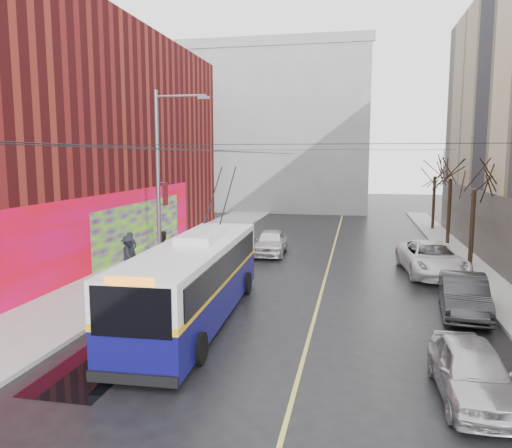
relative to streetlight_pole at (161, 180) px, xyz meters
The scene contains 21 objects.
ground 12.70m from the streetlight_pole, 58.46° to the right, with size 140.00×140.00×0.00m, color black.
sidewalk_left 5.50m from the streetlight_pole, 132.95° to the left, with size 4.00×60.00×0.15m, color gray.
sidewalk_right 16.00m from the streetlight_pole, ahead, with size 2.00×60.00×0.15m, color gray.
lane_line 9.89m from the streetlight_pole, 27.64° to the left, with size 0.12×50.00×0.01m, color #BFB74C.
building_left 10.84m from the streetlight_pole, 157.92° to the left, with size 12.11×36.00×14.00m.
building_far 35.24m from the streetlight_pole, 89.77° to the left, with size 20.50×12.10×18.00m.
streetlight_pole is the anchor object (origin of this frame).
catenary_wires 6.14m from the streetlight_pole, 52.95° to the left, with size 18.00×60.00×0.22m.
tree_near 16.28m from the streetlight_pole, 21.62° to the left, with size 3.20×3.20×6.40m.
tree_mid 19.96m from the streetlight_pole, 40.65° to the left, with size 3.20×3.20×6.68m.
tree_far 25.09m from the streetlight_pole, 52.88° to the left, with size 3.20×3.20×6.57m.
puddle 11.36m from the streetlight_pole, 79.62° to the right, with size 2.17×3.55×0.01m, color black.
pigeons_flying 4.83m from the streetlight_pole, 15.13° to the left, with size 4.30×2.85×2.31m.
trolleybus 7.08m from the streetlight_pole, 57.45° to the right, with size 3.05×11.69×5.50m.
parked_car_a 15.92m from the streetlight_pole, 38.88° to the right, with size 1.68×4.18×1.43m, color #B8B7BC.
parked_car_b 14.01m from the streetlight_pole, 11.29° to the right, with size 1.60×4.58×1.51m, color #2B2B2E.
parked_car_c 14.05m from the streetlight_pole, 17.07° to the left, with size 2.74×5.93×1.65m, color white.
following_car 9.37m from the streetlight_pole, 61.98° to the left, with size 1.80×4.47×1.52m, color silver.
pedestrian_a 4.69m from the streetlight_pole, 147.18° to the left, with size 0.70×0.46×1.92m, color black.
pedestrian_b 5.09m from the streetlight_pole, 110.96° to the left, with size 0.86×0.67×1.77m, color black.
pedestrian_c 4.30m from the streetlight_pole, 165.59° to the left, with size 1.24×0.71×1.92m, color black.
Camera 1 is at (2.94, -12.16, 5.96)m, focal length 35.00 mm.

